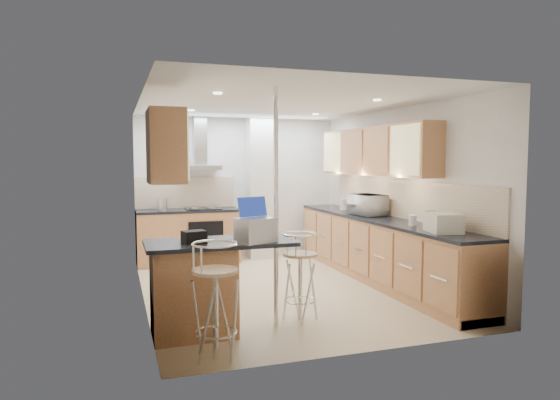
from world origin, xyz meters
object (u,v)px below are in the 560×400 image
object	(u,v)px
microwave	(368,205)
bread_bin	(443,223)
bar_stool_end	(300,276)
bar_stool_near	(215,300)
laptop	(256,230)

from	to	relation	value
microwave	bread_bin	xyz separation A→B (m)	(-0.03, -1.87, -0.05)
microwave	bar_stool_end	distance (m)	2.46
microwave	bar_stool_near	size ratio (longest dim) A/B	0.54
bar_stool_near	bread_bin	xyz separation A→B (m)	(2.77, 0.56, 0.51)
bar_stool_end	bread_bin	bearing A→B (deg)	-61.51
microwave	bar_stool_near	world-z (taller)	microwave
bar_stool_near	bar_stool_end	xyz separation A→B (m)	(1.08, 0.76, -0.04)
bar_stool_end	bread_bin	xyz separation A→B (m)	(1.68, -0.20, 0.55)
microwave	bar_stool_near	distance (m)	3.75
bar_stool_near	bar_stool_end	distance (m)	1.33
microwave	laptop	bearing A→B (deg)	124.13
bar_stool_near	bread_bin	bearing A→B (deg)	2.74
microwave	bread_bin	world-z (taller)	microwave
microwave	bar_stool_end	bearing A→B (deg)	127.55
bread_bin	microwave	bearing A→B (deg)	102.11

